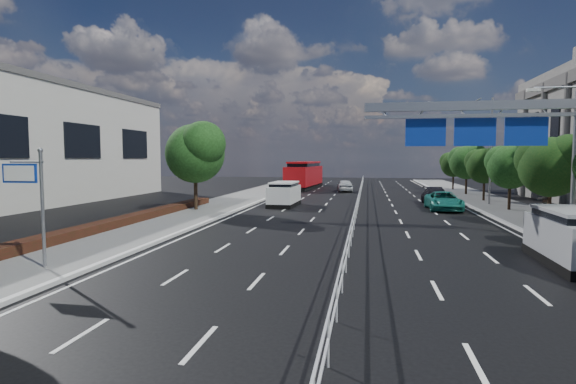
# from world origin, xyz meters

# --- Properties ---
(ground) EXTENTS (160.00, 160.00, 0.00)m
(ground) POSITION_xyz_m (0.00, 0.00, 0.00)
(ground) COLOR black
(ground) RESTS_ON ground
(sidewalk_near) EXTENTS (5.00, 140.00, 0.14)m
(sidewalk_near) POSITION_xyz_m (-11.50, 0.00, 0.07)
(sidewalk_near) COLOR slate
(sidewalk_near) RESTS_ON ground
(kerb_near) EXTENTS (0.25, 140.00, 0.15)m
(kerb_near) POSITION_xyz_m (-9.00, 0.00, 0.07)
(kerb_near) COLOR silver
(kerb_near) RESTS_ON ground
(median_fence) EXTENTS (0.05, 85.00, 1.02)m
(median_fence) POSITION_xyz_m (0.00, 22.50, 0.53)
(median_fence) COLOR silver
(median_fence) RESTS_ON ground
(hedge_near) EXTENTS (1.00, 36.00, 0.44)m
(hedge_near) POSITION_xyz_m (-13.30, 5.00, 0.36)
(hedge_near) COLOR black
(hedge_near) RESTS_ON sidewalk_near
(toilet_sign) EXTENTS (1.62, 0.18, 4.34)m
(toilet_sign) POSITION_xyz_m (-10.95, 0.00, 2.94)
(toilet_sign) COLOR gray
(toilet_sign) RESTS_ON ground
(overhead_gantry) EXTENTS (10.24, 0.38, 7.45)m
(overhead_gantry) POSITION_xyz_m (6.74, 10.05, 5.61)
(overhead_gantry) COLOR gray
(overhead_gantry) RESTS_ON ground
(streetlight_far) EXTENTS (2.78, 2.40, 9.00)m
(streetlight_far) POSITION_xyz_m (10.50, 26.00, 5.21)
(streetlight_far) COLOR gray
(streetlight_far) RESTS_ON ground
(near_tree_back) EXTENTS (4.84, 4.51, 6.69)m
(near_tree_back) POSITION_xyz_m (-11.94, 17.97, 4.61)
(near_tree_back) COLOR black
(near_tree_back) RESTS_ON ground
(far_tree_d) EXTENTS (3.85, 3.59, 5.34)m
(far_tree_d) POSITION_xyz_m (11.25, 14.48, 3.69)
(far_tree_d) COLOR black
(far_tree_d) RESTS_ON ground
(far_tree_e) EXTENTS (3.63, 3.38, 5.13)m
(far_tree_e) POSITION_xyz_m (11.25, 21.98, 3.56)
(far_tree_e) COLOR black
(far_tree_e) RESTS_ON ground
(far_tree_f) EXTENTS (3.52, 3.28, 5.02)m
(far_tree_f) POSITION_xyz_m (11.24, 29.48, 3.49)
(far_tree_f) COLOR black
(far_tree_f) RESTS_ON ground
(far_tree_g) EXTENTS (3.96, 3.69, 5.45)m
(far_tree_g) POSITION_xyz_m (11.25, 36.98, 3.75)
(far_tree_g) COLOR black
(far_tree_g) RESTS_ON ground
(far_tree_h) EXTENTS (3.41, 3.18, 4.91)m
(far_tree_h) POSITION_xyz_m (11.24, 44.48, 3.42)
(far_tree_h) COLOR black
(far_tree_h) RESTS_ON ground
(white_minivan) EXTENTS (2.17, 4.75, 2.04)m
(white_minivan) POSITION_xyz_m (-6.11, 22.75, 1.00)
(white_minivan) COLOR black
(white_minivan) RESTS_ON ground
(red_bus) EXTENTS (3.71, 12.08, 3.56)m
(red_bus) POSITION_xyz_m (-7.50, 44.74, 1.85)
(red_bus) COLOR black
(red_bus) RESTS_ON ground
(near_car_silver) EXTENTS (2.17, 4.47, 1.47)m
(near_car_silver) POSITION_xyz_m (-1.93, 40.29, 0.74)
(near_car_silver) COLOR #B8BCC0
(near_car_silver) RESTS_ON ground
(near_car_dark) EXTENTS (2.23, 4.97, 1.58)m
(near_car_dark) POSITION_xyz_m (-6.78, 52.90, 0.79)
(near_car_dark) COLOR black
(near_car_dark) RESTS_ON ground
(silver_minivan) EXTENTS (2.26, 5.09, 2.10)m
(silver_minivan) POSITION_xyz_m (8.30, 4.17, 1.03)
(silver_minivan) COLOR black
(silver_minivan) RESTS_ON ground
(parked_car_teal) EXTENTS (2.42, 5.15, 1.42)m
(parked_car_teal) POSITION_xyz_m (6.50, 22.00, 0.71)
(parked_car_teal) COLOR #186E63
(parked_car_teal) RESTS_ON ground
(parked_car_dark) EXTENTS (2.08, 5.03, 1.45)m
(parked_car_dark) POSITION_xyz_m (6.50, 26.18, 0.73)
(parked_car_dark) COLOR black
(parked_car_dark) RESTS_ON ground
(pedestrian_b) EXTENTS (0.87, 0.68, 1.79)m
(pedestrian_b) POSITION_xyz_m (13.40, 21.37, 1.04)
(pedestrian_b) COLOR gray
(pedestrian_b) RESTS_ON sidewalk_far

